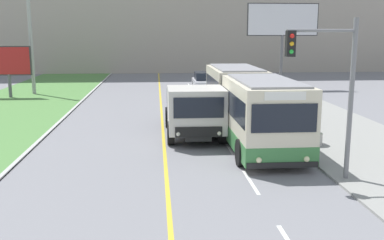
{
  "coord_description": "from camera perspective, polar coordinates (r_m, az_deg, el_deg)",
  "views": [
    {
      "loc": [
        -0.3,
        -1.46,
        4.83
      ],
      "look_at": [
        1.1,
        15.99,
        1.4
      ],
      "focal_mm": 42.0,
      "sensor_mm": 36.0,
      "label": 1
    }
  ],
  "objects": [
    {
      "name": "city_bus",
      "position": [
        21.21,
        7.06,
        2.06
      ],
      "size": [
        2.7,
        12.32,
        3.02
      ],
      "color": "beige",
      "rests_on": "ground_plane"
    },
    {
      "name": "dump_truck",
      "position": [
        20.53,
        0.32,
        1.05
      ],
      "size": [
        2.55,
        6.5,
        2.45
      ],
      "color": "black",
      "rests_on": "ground_plane"
    },
    {
      "name": "car_distant",
      "position": [
        38.94,
        1.54,
        4.97
      ],
      "size": [
        1.8,
        4.3,
        1.45
      ],
      "color": "silver",
      "rests_on": "ground_plane"
    },
    {
      "name": "utility_pole_far",
      "position": [
        37.49,
        -19.91,
        11.35
      ],
      "size": [
        1.8,
        0.28,
        10.74
      ],
      "color": "#9E9E99",
      "rests_on": "ground_plane"
    },
    {
      "name": "traffic_light_mast",
      "position": [
        14.95,
        17.27,
        5.04
      ],
      "size": [
        2.28,
        0.32,
        5.28
      ],
      "color": "slate",
      "rests_on": "ground_plane"
    },
    {
      "name": "billboard_large",
      "position": [
        39.69,
        11.44,
        12.04
      ],
      "size": [
        6.11,
        0.24,
        7.25
      ],
      "color": "#59595B",
      "rests_on": "ground_plane"
    },
    {
      "name": "billboard_small",
      "position": [
        36.13,
        -22.32,
        6.8
      ],
      "size": [
        3.35,
        0.24,
        3.84
      ],
      "color": "#59595B",
      "rests_on": "ground_plane"
    },
    {
      "name": "planter_round_near",
      "position": [
        20.0,
        14.7,
        -1.44
      ],
      "size": [
        1.11,
        1.11,
        1.24
      ],
      "color": "#B7B2A8",
      "rests_on": "sidewalk_right"
    },
    {
      "name": "planter_round_second",
      "position": [
        23.88,
        11.24,
        0.75
      ],
      "size": [
        1.19,
        1.19,
        1.28
      ],
      "color": "#B7B2A8",
      "rests_on": "sidewalk_right"
    },
    {
      "name": "planter_round_third",
      "position": [
        27.92,
        9.43,
        2.3
      ],
      "size": [
        1.17,
        1.17,
        1.29
      ],
      "color": "#B7B2A8",
      "rests_on": "sidewalk_right"
    },
    {
      "name": "planter_round_far",
      "position": [
        31.93,
        7.4,
        3.36
      ],
      "size": [
        1.05,
        1.05,
        1.17
      ],
      "color": "#B7B2A8",
      "rests_on": "sidewalk_right"
    }
  ]
}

